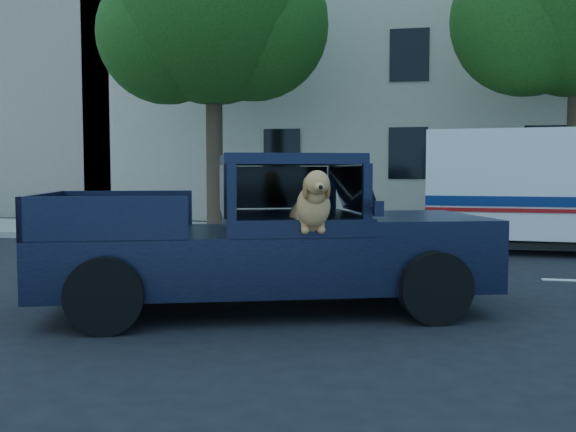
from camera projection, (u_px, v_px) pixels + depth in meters
name	position (u px, v px, depth m)	size (l,w,h in m)	color
ground	(291.00, 321.00, 7.01)	(120.00, 120.00, 0.00)	black
far_sidewalk	(363.00, 234.00, 16.00)	(60.00, 4.00, 0.15)	gray
lane_stripes	(460.00, 277.00, 9.94)	(21.60, 0.14, 0.01)	silver
street_tree_left	(215.00, 16.00, 16.81)	(6.00, 5.20, 8.60)	#332619
building_main	(469.00, 89.00, 22.22)	(26.00, 6.00, 9.00)	beige
building_left	(7.00, 113.00, 25.87)	(12.00, 6.00, 8.00)	tan
pickup_truck	(259.00, 257.00, 7.60)	(5.48, 3.53, 1.83)	black
mail_truck	(536.00, 199.00, 13.00)	(4.65, 2.62, 2.46)	silver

